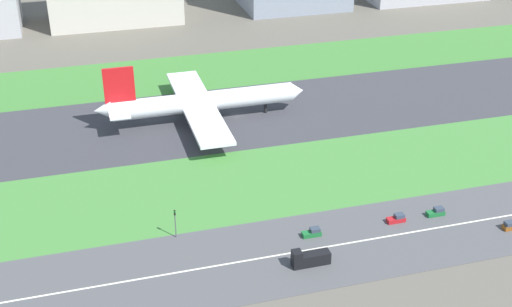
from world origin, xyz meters
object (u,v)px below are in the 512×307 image
object	(u,v)px
car_0	(511,226)
car_1	(312,233)
airliner	(199,102)
car_2	(436,212)
truck_0	(310,258)
car_5	(397,219)
traffic_light	(175,222)

from	to	relation	value
car_0	car_1	size ratio (longest dim) A/B	1.00
airliner	car_2	distance (m)	81.05
car_0	airliner	bearing A→B (deg)	-53.54
airliner	car_1	xyz separation A→B (m)	(12.22, -68.00, -5.31)
airliner	car_2	size ratio (longest dim) A/B	14.77
car_2	truck_0	world-z (taller)	truck_0
airliner	car_2	xyz separation A→B (m)	(43.78, -68.00, -5.31)
car_0	car_5	bearing A→B (deg)	-22.41
truck_0	traffic_light	bearing A→B (deg)	-34.89
airliner	traffic_light	size ratio (longest dim) A/B	9.03
car_2	traffic_light	bearing A→B (deg)	172.61
car_1	traffic_light	distance (m)	31.33
car_5	truck_0	world-z (taller)	truck_0
car_5	car_1	bearing A→B (deg)	180.00
car_5	truck_0	size ratio (longest dim) A/B	0.52
airliner	truck_0	world-z (taller)	airliner
traffic_light	truck_0	bearing A→B (deg)	-34.89
car_5	truck_0	distance (m)	27.37
car_0	traffic_light	world-z (taller)	traffic_light
car_2	car_1	world-z (taller)	same
car_5	car_2	size ratio (longest dim) A/B	1.00
car_2	truck_0	bearing A→B (deg)	-164.42
airliner	car_2	bearing A→B (deg)	-57.23
airliner	traffic_light	bearing A→B (deg)	-106.60
car_0	truck_0	world-z (taller)	truck_0
car_2	car_1	bearing A→B (deg)	180.00
car_0	truck_0	distance (m)	49.72
car_5	car_2	bearing A→B (deg)	0.00
car_5	car_2	xyz separation A→B (m)	(10.39, 0.00, 0.00)
traffic_light	car_0	bearing A→B (deg)	-13.40
car_0	car_2	bearing A→B (deg)	-35.81
car_5	truck_0	xyz separation A→B (m)	(-25.47, -10.00, 0.75)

